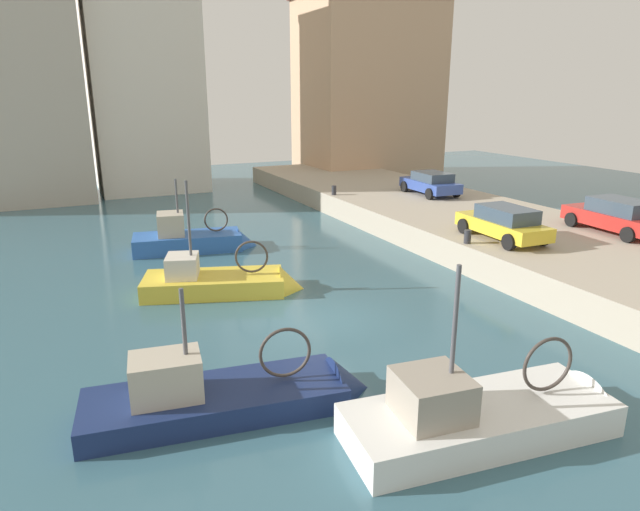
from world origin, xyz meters
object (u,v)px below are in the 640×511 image
fishing_boat_white (492,427)px  fishing_boat_blue (195,247)px  fishing_boat_navy (234,404)px  fishing_boat_yellow (225,289)px  mooring_bollard_north (334,190)px  parked_car_yellow (504,223)px  parked_car_red (617,216)px  parked_car_blue (431,183)px  mooring_bollard_mid (468,237)px

fishing_boat_white → fishing_boat_blue: bearing=98.4°
fishing_boat_navy → fishing_boat_blue: bearing=80.6°
fishing_boat_yellow → mooring_bollard_north: 14.02m
parked_car_yellow → fishing_boat_white: bearing=-133.2°
fishing_boat_white → fishing_boat_navy: bearing=146.0°
fishing_boat_white → mooring_bollard_north: size_ratio=12.39×
fishing_boat_blue → parked_car_red: (16.21, -9.23, 1.81)m
parked_car_blue → mooring_bollard_north: parked_car_blue is taller
mooring_bollard_mid → parked_car_red: bearing=-10.6°
fishing_boat_blue → parked_car_blue: fishing_boat_blue is taller
fishing_boat_yellow → parked_car_yellow: (11.25, -1.97, 1.81)m
parked_car_red → mooring_bollard_mid: parked_car_red is taller
fishing_boat_yellow → fishing_boat_navy: size_ratio=0.89×
fishing_boat_navy → mooring_bollard_mid: fishing_boat_navy is taller
fishing_boat_blue → mooring_bollard_north: bearing=23.7°
parked_car_red → mooring_bollard_mid: (-6.96, 1.30, -0.47)m
fishing_boat_yellow → parked_car_blue: bearing=28.0°
fishing_boat_yellow → fishing_boat_white: bearing=-75.5°
parked_car_red → mooring_bollard_mid: 7.09m
fishing_boat_blue → mooring_bollard_north: (9.25, 4.07, 1.33)m
fishing_boat_navy → parked_car_red: bearing=13.9°
parked_car_yellow → fishing_boat_blue: bearing=143.6°
fishing_boat_yellow → parked_car_red: 16.90m
fishing_boat_yellow → mooring_bollard_mid: fishing_boat_yellow is taller
parked_car_blue → mooring_bollard_north: size_ratio=7.44×
parked_car_yellow → parked_car_blue: size_ratio=1.04×
parked_car_red → parked_car_yellow: size_ratio=1.05×
parked_car_red → fishing_boat_white: bearing=-150.3°
parked_car_red → parked_car_blue: parked_car_red is taller
mooring_bollard_mid → mooring_bollard_north: 12.00m
fishing_boat_navy → parked_car_yellow: bearing=23.4°
parked_car_red → parked_car_blue: bearing=99.1°
fishing_boat_blue → mooring_bollard_north: size_ratio=10.64×
parked_car_blue → mooring_bollard_mid: (-5.21, -9.66, -0.42)m
parked_car_yellow → mooring_bollard_mid: bearing=175.2°
parked_car_blue → mooring_bollard_mid: parked_car_blue is taller
fishing_boat_yellow → mooring_bollard_mid: size_ratio=11.11×
fishing_boat_white → fishing_boat_yellow: size_ratio=1.12×
fishing_boat_white → parked_car_yellow: (8.43, 8.97, 1.79)m
parked_car_blue → mooring_bollard_north: (-5.21, 2.34, -0.42)m
parked_car_yellow → mooring_bollard_north: bearing=98.0°
fishing_boat_yellow → fishing_boat_blue: size_ratio=1.04×
fishing_boat_white → mooring_bollard_mid: (6.73, 9.11, 1.35)m
mooring_bollard_mid → fishing_boat_white: bearing=-126.5°
fishing_boat_yellow → parked_car_red: bearing=-10.7°
fishing_boat_navy → parked_car_blue: bearing=42.8°
parked_car_yellow → parked_car_blue: 10.41m
mooring_bollard_north → parked_car_yellow: bearing=-82.0°
fishing_boat_white → fishing_boat_navy: fishing_boat_white is taller
fishing_boat_blue → parked_car_yellow: 13.72m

